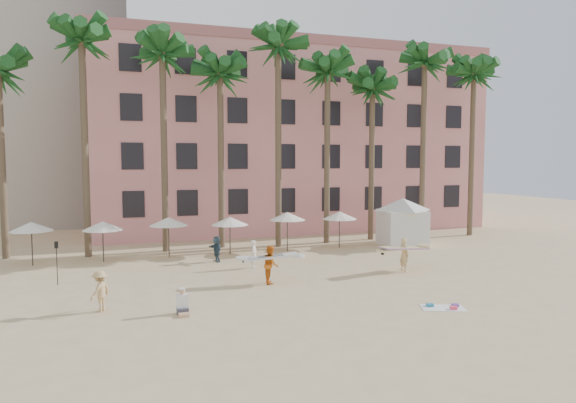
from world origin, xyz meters
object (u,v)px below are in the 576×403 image
Objects in this scene: cabana at (402,218)px; carrier_white at (271,263)px; pink_hotel at (283,142)px; carrier_yellow at (404,253)px.

carrier_white is at bearing -146.45° from cabana.
pink_hotel is at bearing 109.33° from cabana.
cabana is (4.86, -13.85, -5.93)m from pink_hotel.
carrier_yellow is 7.97m from carrier_white.
carrier_white is at bearing -109.07° from pink_hotel.
cabana is at bearing 33.55° from carrier_white.
pink_hotel is 15.83m from cabana.
carrier_yellow is (-4.55, -7.94, -1.00)m from cabana.
pink_hotel is 6.97× the size of cabana.
carrier_yellow is at bearing -119.81° from cabana.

